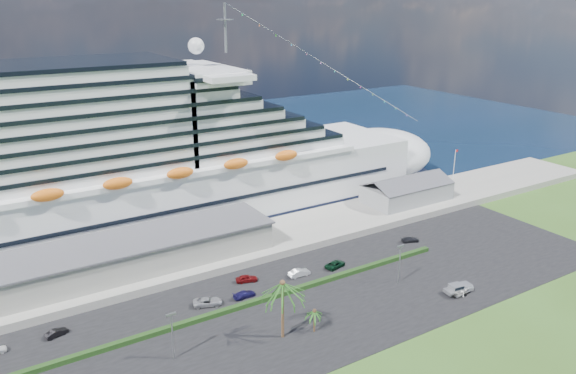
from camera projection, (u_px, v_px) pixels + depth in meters
ground at (344, 331)px, 97.78m from camera, size 420.00×420.00×0.00m
asphalt_lot at (308, 303)px, 106.61m from camera, size 140.00×38.00×0.12m
wharf at (239, 245)px, 129.68m from camera, size 240.00×20.00×1.80m
water at (125, 158)px, 202.38m from camera, size 420.00×160.00×0.02m
cruise_ship at (110, 168)px, 133.16m from camera, size 191.00×38.00×54.00m
terminal_building at (130, 253)px, 115.87m from camera, size 61.00×15.00×6.30m
port_shed at (407, 192)px, 154.53m from camera, size 24.00×12.31×7.37m
flagpole at (454, 168)px, 162.30m from camera, size 1.08×0.16×12.00m
hedge at (259, 301)px, 106.48m from camera, size 88.00×1.10×0.90m
lamp_post_left at (172, 330)px, 88.52m from camera, size 1.60×0.35×8.27m
lamp_post_right at (400, 259)px, 112.49m from camera, size 1.60×0.35×8.27m
palm_tall at (283, 290)px, 93.05m from camera, size 8.82×8.82×11.13m
palm_short at (314, 314)px, 96.37m from camera, size 3.53×3.53×4.56m
parked_car_1 at (57, 333)px, 95.96m from camera, size 4.09×2.34×1.28m
parked_car_2 at (208, 302)px, 105.51m from camera, size 5.95×4.15×1.51m
parked_car_3 at (244, 294)px, 108.32m from camera, size 4.58×1.99×1.31m
parked_car_4 at (247, 278)px, 114.24m from camera, size 4.73×2.93×1.50m
parked_car_5 at (299, 273)px, 116.59m from camera, size 4.77×1.82×1.55m
parked_car_6 at (335, 264)px, 120.39m from camera, size 5.43×3.46×1.39m
parked_car_7 at (410, 239)px, 132.95m from camera, size 4.56×2.99×1.23m
pickup_truck at (458, 288)px, 109.68m from camera, size 6.18×2.98×2.09m
boat_trailer at (461, 290)px, 109.12m from camera, size 5.72×4.03×1.60m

